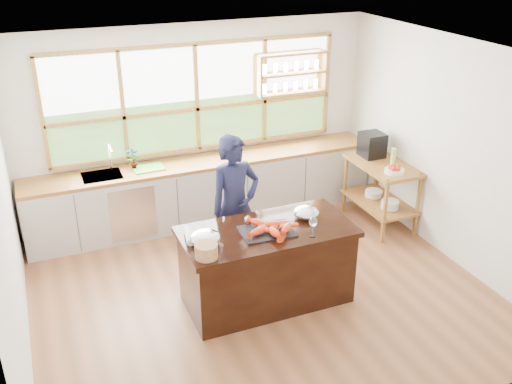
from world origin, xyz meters
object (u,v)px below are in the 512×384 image
cook (235,206)px  wicker_basket (206,251)px  island (267,265)px  espresso_machine (372,145)px

cook → wicker_basket: (-0.67, -1.01, 0.11)m
wicker_basket → cook: bearing=56.3°
island → wicker_basket: (-0.77, -0.29, 0.52)m
cook → espresso_machine: size_ratio=5.10×
cook → wicker_basket: cook is taller
island → wicker_basket: 0.97m
wicker_basket → espresso_machine: bearing=29.7°
island → espresso_machine: bearing=32.5°
island → cook: 0.83m
island → wicker_basket: wicker_basket is taller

